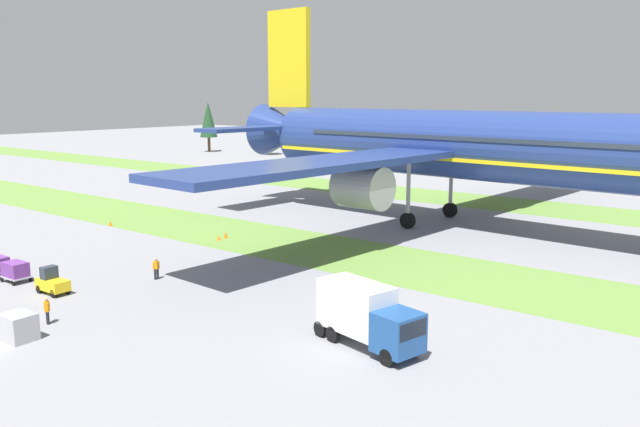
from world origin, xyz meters
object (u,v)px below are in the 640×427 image
Objects in this scene: airliner at (453,144)px; catering_truck at (367,314)px; baggage_tug at (52,283)px; taxiway_marker_0 at (110,223)px; cargo_dolly_lead at (15,270)px; uld_container_2 at (18,327)px; taxiway_marker_1 at (226,235)px; ground_crew_loader at (47,309)px; ground_crew_marshaller at (156,268)px; taxiway_marker_2 at (219,238)px.

airliner is 37.71m from catering_truck.
baggage_tug is 0.36× the size of catering_truck.
taxiway_marker_0 is at bearing -135.04° from baggage_tug.
taxiway_marker_0 is at bearing -144.49° from cargo_dolly_lead.
uld_container_2 is at bearing -42.59° from catering_truck.
taxiway_marker_1 is at bearing -32.96° from airliner.
baggage_tug is 9.24m from uld_container_2.
ground_crew_loader is at bearing -68.78° from taxiway_marker_1.
ground_crew_marshaller is at bearing -9.97° from airliner.
taxiway_marker_1 is at bearing -47.13° from ground_crew_loader.
ground_crew_marshaller reaches higher than taxiway_marker_1.
catering_truck reaches higher than cargo_dolly_lead.
ground_crew_marshaller is (-8.10, -33.52, -8.03)m from airliner.
uld_container_2 is 3.22× the size of taxiway_marker_0.
taxiway_marker_0 is at bearing -166.12° from taxiway_marker_1.
baggage_tug is 4.24× the size of taxiway_marker_0.
ground_crew_marshaller is 3.55× the size of taxiway_marker_2.
baggage_tug is 24.92m from taxiway_marker_0.
airliner is at bearing 156.75° from cargo_dolly_lead.
taxiway_marker_2 is (-3.54, 19.60, -0.57)m from baggage_tug.
taxiway_marker_1 is (-9.43, 24.29, -0.60)m from ground_crew_loader.
taxiway_marker_1 is 1.09m from taxiway_marker_2.
catering_truck reaches higher than ground_crew_marshaller.
ground_crew_loader is at bearing 70.50° from cargo_dolly_lead.
ground_crew_loader is 25.02m from taxiway_marker_2.
airliner is 41.86× the size of ground_crew_marshaller.
baggage_tug is 1.52× the size of ground_crew_loader.
airliner is 36.42× the size of uld_container_2.
ground_crew_marshaller is 14.20m from taxiway_marker_2.
ground_crew_marshaller is 13.69m from uld_container_2.
ground_crew_marshaller is 2.52× the size of taxiway_marker_1.
cargo_dolly_lead is 3.25× the size of taxiway_marker_1.
baggage_tug is at bearing -43.36° from taxiway_marker_0.
airliner is at bearing 177.46° from ground_crew_marshaller.
ground_crew_loader reaches higher than uld_container_2.
airliner is 45.16m from ground_crew_loader.
taxiway_marker_0 is (-41.78, 11.43, -1.64)m from catering_truck.
airliner reaches higher than baggage_tug.
airliner is 35.41m from ground_crew_marshaller.
airliner is 27.62× the size of baggage_tug.
airliner reaches higher than taxiway_marker_0.
baggage_tug reaches higher than ground_crew_loader.
catering_truck is at bearing -27.10° from taxiway_marker_2.
catering_truck is at bearing 101.82° from baggage_tug.
catering_truck reaches higher than taxiway_marker_2.
taxiway_marker_2 is at bearing 9.72° from taxiway_marker_0.
catering_truck is 20.20m from ground_crew_loader.
ground_crew_loader is (10.78, -3.47, 0.03)m from cargo_dolly_lead.
taxiway_marker_1 is (-27.33, 14.99, -1.61)m from catering_truck.
taxiway_marker_2 is (-27.20, 13.92, -1.71)m from catering_truck.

